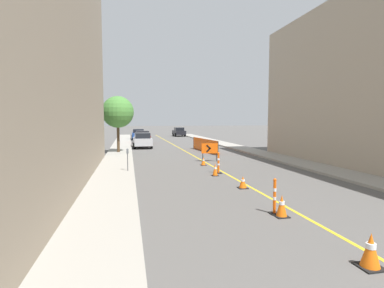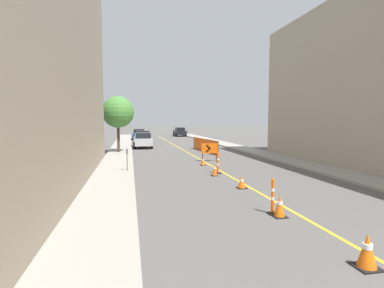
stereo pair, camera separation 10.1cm
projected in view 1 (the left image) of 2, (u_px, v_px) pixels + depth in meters
name	position (u px, v px, depth m)	size (l,w,h in m)	color
lane_stripe	(182.00, 149.00, 30.03)	(0.12, 58.38, 0.01)	gold
sidewalk_left	(121.00, 150.00, 28.79)	(2.12, 58.38, 0.14)	#9E998E
sidewalk_right	(238.00, 147.00, 31.26)	(2.12, 58.38, 0.14)	#9E998E
traffic_cone_nearest	(371.00, 251.00, 5.94)	(0.47, 0.47, 0.71)	black
traffic_cone_second	(282.00, 206.00, 9.07)	(0.40, 0.40, 0.67)	black
traffic_cone_third	(243.00, 182.00, 12.87)	(0.41, 0.41, 0.53)	black
traffic_cone_fourth	(215.00, 170.00, 15.74)	(0.33, 0.33, 0.66)	black
traffic_cone_fifth	(203.00, 161.00, 19.38)	(0.36, 0.36, 0.52)	black
delineator_post_front	(275.00, 199.00, 9.34)	(0.29, 0.29, 1.13)	black
delineator_post_rear	(218.00, 164.00, 16.43)	(0.36, 0.36, 1.18)	black
arrow_barricade_primary	(210.00, 149.00, 21.13)	(1.17, 0.11, 1.29)	#EF560C
safety_mesh_fence	(205.00, 145.00, 27.84)	(0.72, 6.52, 1.19)	#EF560C
parked_car_curb_near	(142.00, 140.00, 31.63)	(1.94, 4.33, 1.59)	#B7B7BC
parked_car_curb_mid	(142.00, 137.00, 37.40)	(1.93, 4.31, 1.59)	maroon
parked_car_curb_far	(138.00, 134.00, 44.73)	(1.94, 4.32, 1.59)	navy
parked_car_opposite_side	(179.00, 132.00, 54.17)	(1.95, 4.35, 1.59)	black
parking_meter_near_curb	(128.00, 155.00, 16.50)	(0.12, 0.11, 1.23)	#4C4C51
street_tree_left_near	(118.00, 112.00, 25.97)	(2.75, 2.75, 4.87)	#4C3823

